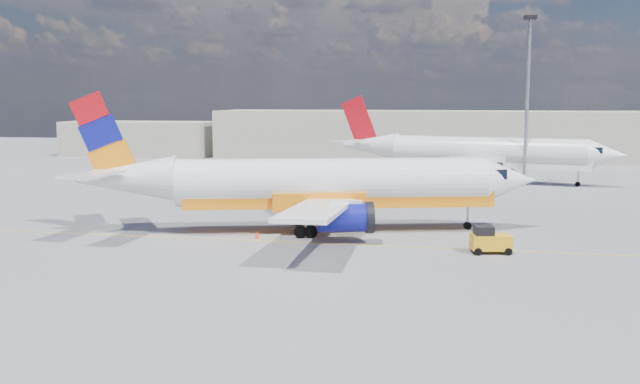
% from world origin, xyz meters
% --- Properties ---
extents(ground, '(240.00, 240.00, 0.00)m').
position_xyz_m(ground, '(0.00, 0.00, 0.00)').
color(ground, slate).
rests_on(ground, ground).
extents(taxi_line, '(70.00, 0.15, 0.01)m').
position_xyz_m(taxi_line, '(0.00, 3.00, 0.01)').
color(taxi_line, yellow).
rests_on(taxi_line, ground).
extents(terminal_main, '(70.00, 14.00, 8.00)m').
position_xyz_m(terminal_main, '(5.00, 75.00, 4.00)').
color(terminal_main, '#BDB5A2').
rests_on(terminal_main, ground).
extents(terminal_annex, '(26.00, 10.00, 6.00)m').
position_xyz_m(terminal_annex, '(-45.00, 72.00, 3.00)').
color(terminal_annex, '#BDB5A2').
rests_on(terminal_annex, ground).
extents(main_jet, '(35.54, 27.12, 10.74)m').
position_xyz_m(main_jet, '(0.10, 7.42, 3.58)').
color(main_jet, white).
rests_on(main_jet, ground).
extents(second_jet, '(34.68, 26.72, 10.46)m').
position_xyz_m(second_jet, '(12.88, 42.91, 3.49)').
color(second_jet, white).
rests_on(second_jet, ground).
extents(gse_tug, '(2.80, 2.05, 1.83)m').
position_xyz_m(gse_tug, '(12.77, 2.08, 0.87)').
color(gse_tug, black).
rests_on(gse_tug, ground).
extents(traffic_cone, '(0.43, 0.43, 0.61)m').
position_xyz_m(traffic_cone, '(-3.51, 3.52, 0.30)').
color(traffic_cone, white).
rests_on(traffic_cone, ground).
extents(floodlight_mast, '(1.41, 1.41, 19.37)m').
position_xyz_m(floodlight_mast, '(18.06, 40.14, 11.61)').
color(floodlight_mast, '#9F9FA7').
rests_on(floodlight_mast, ground).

